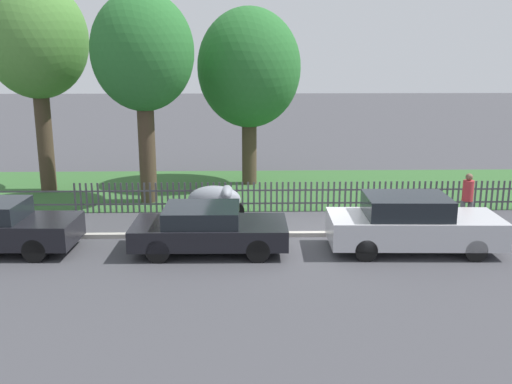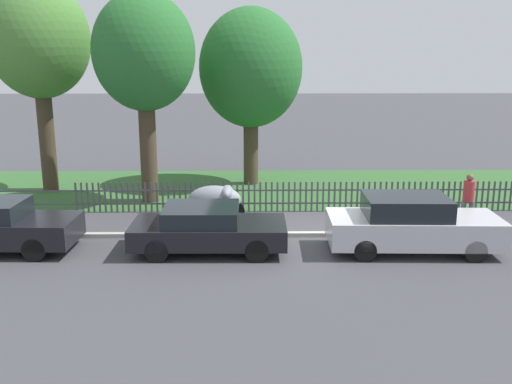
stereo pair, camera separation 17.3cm
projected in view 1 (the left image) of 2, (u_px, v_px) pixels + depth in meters
The scene contains 11 objects.
ground_plane at pixel (312, 237), 16.17m from camera, with size 120.00×120.00×0.00m, color #424247.
kerb_stone at pixel (312, 234), 16.25m from camera, with size 43.05×0.20×0.12m, color #B2ADA3.
grass_strip at pixel (293, 188), 22.05m from camera, with size 43.05×6.72×0.01m, color #33602D.
park_fence at pixel (302, 197), 18.69m from camera, with size 43.05×0.05×1.01m.
parked_car_navy_estate at pixel (208, 228), 14.88m from camera, with size 4.03×1.89×1.22m.
parked_car_red_compact at pixel (412, 224), 14.89m from camera, with size 4.47×1.87×1.49m.
covered_motorcycle at pixel (216, 199), 17.60m from camera, with size 1.86×0.94×1.12m.
tree_nearest_kerb at pixel (36, 42), 20.37m from camera, with size 3.66×3.66×7.67m.
tree_behind_motorcycle at pixel (143, 54), 18.89m from camera, with size 3.42×3.42×7.10m.
tree_mid_park at pixel (249, 69), 21.76m from camera, with size 3.95×3.95×6.81m.
pedestrian_near_fence at pixel (467, 196), 17.02m from camera, with size 0.37×0.37×1.62m.
Camera 1 is at (-1.99, -15.36, 5.07)m, focal length 40.00 mm.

